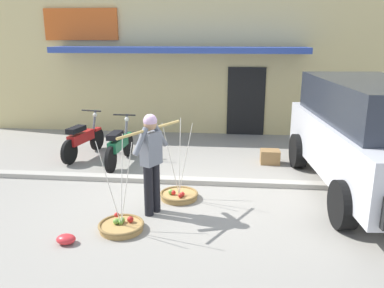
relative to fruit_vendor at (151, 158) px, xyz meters
name	(u,v)px	position (x,y,z in m)	size (l,w,h in m)	color
ground_plane	(174,196)	(0.25, 0.75, -0.98)	(90.00, 90.00, 0.00)	gray
sidewalk_curb	(179,180)	(0.25, 1.45, -0.93)	(20.00, 0.24, 0.10)	#AEA89C
fruit_vendor	(151,158)	(0.00, 0.00, 0.00)	(0.76, 1.32, 1.70)	black
fruit_basket_left_side	(179,195)	(0.36, 0.64, -0.90)	(0.71, 0.71, 1.45)	#B2894C
fruit_basket_right_side	(121,226)	(-0.36, -0.64, -0.90)	(0.71, 0.71, 1.45)	#B2894C
motorcycle_nearest_shop	(83,139)	(-2.31, 2.94, -0.52)	(0.57, 1.80, 1.09)	black
motorcycle_second_in_row	(119,145)	(-1.27, 2.49, -0.52)	(0.54, 1.82, 1.09)	black
parked_truck	(371,134)	(3.85, 1.37, 0.15)	(2.44, 4.93, 2.10)	silver
storefront_building	(190,58)	(-0.26, 8.17, 1.13)	(13.00, 6.00, 4.20)	#DBC684
plastic_litter_bag	(66,239)	(-1.04, -1.12, -0.91)	(0.28, 0.22, 0.14)	red
wooden_crate	(270,157)	(2.19, 2.90, -0.82)	(0.44, 0.36, 0.32)	olive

